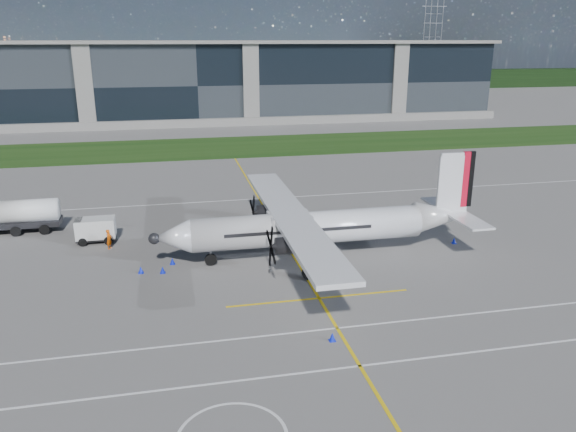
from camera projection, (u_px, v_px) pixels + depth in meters
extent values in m
plane|color=slate|center=(213.00, 158.00, 78.33)|extent=(400.00, 400.00, 0.00)
cube|color=#16380F|center=(208.00, 148.00, 85.78)|extent=(400.00, 18.00, 0.04)
cube|color=black|center=(195.00, 82.00, 113.36)|extent=(120.00, 20.00, 15.00)
cube|color=black|center=(185.00, 83.00, 170.66)|extent=(400.00, 6.00, 6.00)
cube|color=yellow|center=(273.00, 222.00, 50.95)|extent=(0.20, 70.00, 0.01)
cube|color=white|center=(303.00, 373.00, 27.98)|extent=(90.00, 0.15, 0.01)
imported|color=#F25907|center=(109.00, 238.00, 44.30)|extent=(0.78, 0.89, 1.81)
cone|color=#0C1DCE|center=(172.00, 261.00, 41.42)|extent=(0.36, 0.36, 0.50)
cone|color=#0C1DCE|center=(332.00, 337.00, 30.90)|extent=(0.36, 0.36, 0.50)
cone|color=#0C1DCE|center=(454.00, 240.00, 45.63)|extent=(0.36, 0.36, 0.50)
cone|color=#0C1DCE|center=(163.00, 270.00, 39.85)|extent=(0.36, 0.36, 0.50)
cone|color=#0C1DCE|center=(265.00, 207.00, 54.84)|extent=(0.36, 0.36, 0.50)
cone|color=#0C1DCE|center=(141.00, 270.00, 39.85)|extent=(0.36, 0.36, 0.50)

